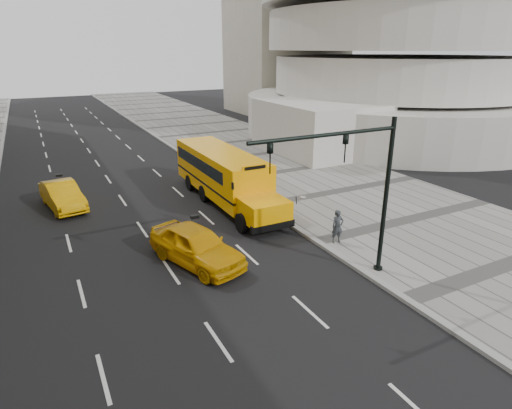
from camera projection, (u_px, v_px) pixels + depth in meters
name	position (u px, v px, depth m)	size (l,w,h in m)	color
ground	(161.00, 226.00, 22.32)	(140.00, 140.00, 0.00)	black
sidewalk_museum	(344.00, 191.00, 27.51)	(12.00, 140.00, 0.15)	gray
curb_museum	(262.00, 206.00, 24.90)	(0.30, 140.00, 0.15)	gray
school_bus	(223.00, 172.00, 25.50)	(2.96, 11.56, 3.19)	#FFA500
taxi_near	(196.00, 246.00, 18.20)	(1.97, 4.89, 1.67)	#DB9705
taxi_far	(62.00, 195.00, 24.57)	(1.61, 4.61, 1.52)	#DB9705
pedestrian	(338.00, 226.00, 19.83)	(0.58, 0.38, 1.60)	#2F3337
traffic_signal	(359.00, 183.00, 15.70)	(6.18, 0.36, 6.40)	black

